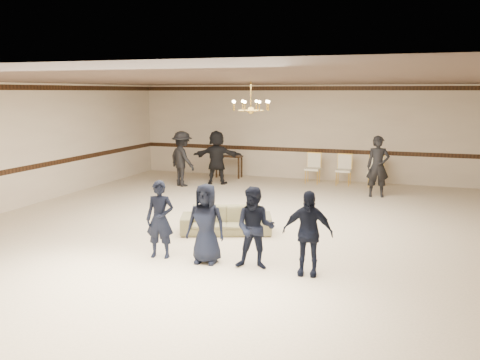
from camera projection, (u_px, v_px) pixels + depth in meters
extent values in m
cube|color=beige|center=(236.00, 229.00, 11.24)|extent=(12.00, 14.00, 0.01)
cube|color=#31231B|center=(236.00, 81.00, 10.69)|extent=(12.00, 14.00, 0.01)
cube|color=beige|center=(306.00, 133.00, 17.47)|extent=(12.00, 0.01, 3.20)
cube|color=beige|center=(12.00, 147.00, 12.93)|extent=(0.01, 14.00, 3.20)
cube|color=black|center=(305.00, 150.00, 17.56)|extent=(12.00, 0.02, 0.14)
cube|color=black|center=(307.00, 88.00, 17.20)|extent=(12.00, 0.02, 0.14)
imported|color=black|center=(160.00, 219.00, 9.26)|extent=(0.56, 0.42, 1.41)
imported|color=black|center=(206.00, 224.00, 8.96)|extent=(0.72, 0.50, 1.41)
imported|color=black|center=(255.00, 228.00, 8.67)|extent=(0.76, 0.63, 1.41)
imported|color=black|center=(308.00, 233.00, 8.37)|extent=(0.85, 0.42, 1.41)
imported|color=olive|center=(226.00, 220.00, 10.92)|extent=(2.04, 1.35, 0.56)
imported|color=black|center=(182.00, 159.00, 16.29)|extent=(1.30, 1.14, 1.75)
imported|color=black|center=(217.00, 157.00, 16.65)|extent=(1.69, 0.84, 1.75)
imported|color=black|center=(378.00, 167.00, 14.60)|extent=(0.71, 0.54, 1.75)
cube|color=#331F11|center=(229.00, 166.00, 17.97)|extent=(0.94, 0.42, 0.78)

